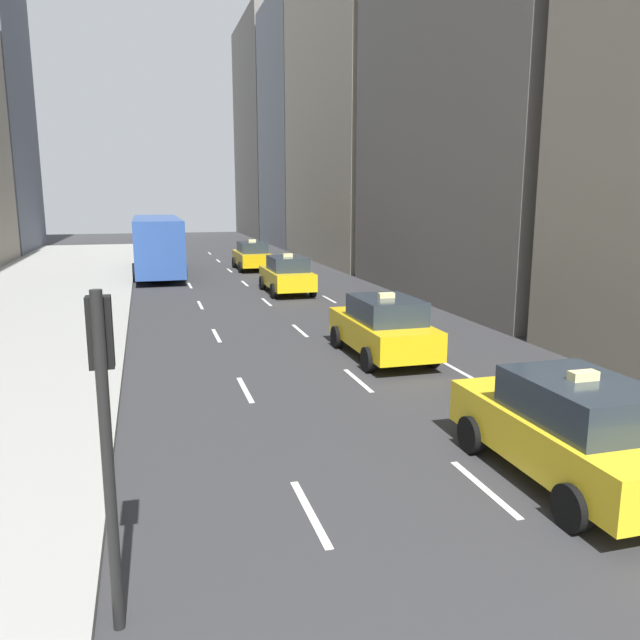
{
  "coord_description": "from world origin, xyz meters",
  "views": [
    {
      "loc": [
        -2.28,
        0.03,
        4.46
      ],
      "look_at": [
        1.68,
        14.18,
        1.54
      ],
      "focal_mm": 35.0,
      "sensor_mm": 36.0,
      "label": 1
    }
  ],
  "objects_px": {
    "traffic_light_pole": "(105,407)",
    "city_bus": "(157,243)",
    "taxi_third": "(383,327)",
    "taxi_fourth": "(252,255)",
    "taxi_second": "(287,275)",
    "taxi_lead": "(570,429)"
  },
  "relations": [
    {
      "from": "city_bus",
      "to": "taxi_fourth",
      "type": "bearing_deg",
      "value": 6.18
    },
    {
      "from": "taxi_second",
      "to": "taxi_third",
      "type": "bearing_deg",
      "value": -90.0
    },
    {
      "from": "taxi_third",
      "to": "taxi_fourth",
      "type": "xyz_separation_m",
      "value": [
        0.0,
        22.06,
        0.0
      ]
    },
    {
      "from": "city_bus",
      "to": "traffic_light_pole",
      "type": "xyz_separation_m",
      "value": [
        -1.14,
        -31.12,
        0.62
      ]
    },
    {
      "from": "taxi_third",
      "to": "taxi_fourth",
      "type": "relative_size",
      "value": 1.0
    },
    {
      "from": "taxi_second",
      "to": "traffic_light_pole",
      "type": "xyz_separation_m",
      "value": [
        -6.75,
        -21.91,
        1.53
      ]
    },
    {
      "from": "traffic_light_pole",
      "to": "city_bus",
      "type": "bearing_deg",
      "value": 87.91
    },
    {
      "from": "taxi_third",
      "to": "taxi_fourth",
      "type": "distance_m",
      "value": 22.06
    },
    {
      "from": "taxi_second",
      "to": "taxi_fourth",
      "type": "height_order",
      "value": "same"
    },
    {
      "from": "taxi_fourth",
      "to": "city_bus",
      "type": "xyz_separation_m",
      "value": [
        -5.61,
        -0.61,
        0.91
      ]
    },
    {
      "from": "taxi_third",
      "to": "city_bus",
      "type": "bearing_deg",
      "value": 104.66
    },
    {
      "from": "traffic_light_pole",
      "to": "taxi_fourth",
      "type": "bearing_deg",
      "value": 77.99
    },
    {
      "from": "taxi_lead",
      "to": "taxi_fourth",
      "type": "distance_m",
      "value": 30.12
    },
    {
      "from": "taxi_second",
      "to": "city_bus",
      "type": "distance_m",
      "value": 10.82
    },
    {
      "from": "taxi_third",
      "to": "city_bus",
      "type": "relative_size",
      "value": 0.38
    },
    {
      "from": "taxi_second",
      "to": "taxi_fourth",
      "type": "relative_size",
      "value": 1.0
    },
    {
      "from": "traffic_light_pole",
      "to": "taxi_lead",
      "type": "bearing_deg",
      "value": 13.35
    },
    {
      "from": "taxi_lead",
      "to": "city_bus",
      "type": "bearing_deg",
      "value": 100.77
    },
    {
      "from": "taxi_lead",
      "to": "traffic_light_pole",
      "type": "xyz_separation_m",
      "value": [
        -6.75,
        -1.6,
        1.53
      ]
    },
    {
      "from": "taxi_second",
      "to": "traffic_light_pole",
      "type": "distance_m",
      "value": 22.98
    },
    {
      "from": "taxi_third",
      "to": "taxi_fourth",
      "type": "bearing_deg",
      "value": 90.0
    },
    {
      "from": "taxi_second",
      "to": "taxi_fourth",
      "type": "xyz_separation_m",
      "value": [
        0.0,
        9.81,
        0.0
      ]
    }
  ]
}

